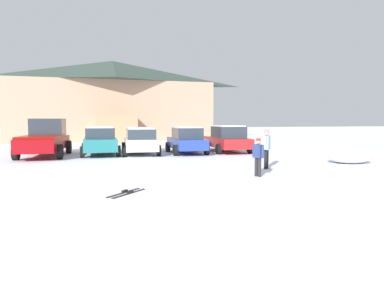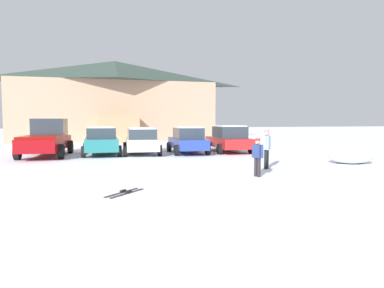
{
  "view_description": "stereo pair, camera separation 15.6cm",
  "coord_description": "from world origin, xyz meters",
  "px_view_note": "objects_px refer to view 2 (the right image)",
  "views": [
    {
      "loc": [
        -2.74,
        -7.31,
        2.1
      ],
      "look_at": [
        0.91,
        6.88,
        1.04
      ],
      "focal_mm": 32.0,
      "sensor_mm": 36.0,
      "label": 1
    },
    {
      "loc": [
        -2.59,
        -7.34,
        2.1
      ],
      "look_at": [
        0.91,
        6.88,
        1.04
      ],
      "focal_mm": 32.0,
      "sensor_mm": 36.0,
      "label": 2
    }
  ],
  "objects_px": {
    "parked_teal_hatchback": "(101,141)",
    "plowed_snow_pile": "(351,156)",
    "ski_lodge": "(115,100)",
    "pickup_truck": "(47,139)",
    "parked_white_suv": "(141,140)",
    "parked_red_sedan": "(229,139)",
    "parked_blue_hatchback": "(188,140)",
    "skier_adult_in_blue_parka": "(267,147)",
    "pair_of_skis": "(125,192)",
    "skier_teen_in_navy_coat": "(258,155)"
  },
  "relations": [
    {
      "from": "parked_red_sedan",
      "to": "plowed_snow_pile",
      "type": "xyz_separation_m",
      "value": [
        3.71,
        -6.78,
        -0.52
      ]
    },
    {
      "from": "pair_of_skis",
      "to": "ski_lodge",
      "type": "bearing_deg",
      "value": 89.28
    },
    {
      "from": "parked_teal_hatchback",
      "to": "skier_adult_in_blue_parka",
      "type": "distance_m",
      "value": 10.26
    },
    {
      "from": "plowed_snow_pile",
      "to": "parked_white_suv",
      "type": "bearing_deg",
      "value": 143.42
    },
    {
      "from": "parked_blue_hatchback",
      "to": "pair_of_skis",
      "type": "relative_size",
      "value": 3.37
    },
    {
      "from": "parked_white_suv",
      "to": "plowed_snow_pile",
      "type": "relative_size",
      "value": 2.23
    },
    {
      "from": "skier_teen_in_navy_coat",
      "to": "plowed_snow_pile",
      "type": "xyz_separation_m",
      "value": [
        5.94,
        2.44,
        -0.46
      ]
    },
    {
      "from": "ski_lodge",
      "to": "skier_teen_in_navy_coat",
      "type": "distance_m",
      "value": 24.91
    },
    {
      "from": "plowed_snow_pile",
      "to": "pair_of_skis",
      "type": "bearing_deg",
      "value": -158.89
    },
    {
      "from": "parked_teal_hatchback",
      "to": "pair_of_skis",
      "type": "height_order",
      "value": "parked_teal_hatchback"
    },
    {
      "from": "parked_teal_hatchback",
      "to": "plowed_snow_pile",
      "type": "height_order",
      "value": "parked_teal_hatchback"
    },
    {
      "from": "parked_red_sedan",
      "to": "plowed_snow_pile",
      "type": "relative_size",
      "value": 2.07
    },
    {
      "from": "parked_red_sedan",
      "to": "pair_of_skis",
      "type": "relative_size",
      "value": 3.55
    },
    {
      "from": "parked_teal_hatchback",
      "to": "plowed_snow_pile",
      "type": "xyz_separation_m",
      "value": [
        11.64,
        -6.88,
        -0.51
      ]
    },
    {
      "from": "parked_white_suv",
      "to": "skier_adult_in_blue_parka",
      "type": "height_order",
      "value": "skier_adult_in_blue_parka"
    },
    {
      "from": "parked_teal_hatchback",
      "to": "pickup_truck",
      "type": "distance_m",
      "value": 3.04
    },
    {
      "from": "ski_lodge",
      "to": "parked_red_sedan",
      "type": "distance_m",
      "value": 16.82
    },
    {
      "from": "parked_teal_hatchback",
      "to": "parked_white_suv",
      "type": "height_order",
      "value": "parked_teal_hatchback"
    },
    {
      "from": "pickup_truck",
      "to": "skier_adult_in_blue_parka",
      "type": "distance_m",
      "value": 12.62
    },
    {
      "from": "parked_white_suv",
      "to": "parked_blue_hatchback",
      "type": "xyz_separation_m",
      "value": [
        2.82,
        -0.35,
        -0.04
      ]
    },
    {
      "from": "ski_lodge",
      "to": "pickup_truck",
      "type": "distance_m",
      "value": 15.64
    },
    {
      "from": "plowed_snow_pile",
      "to": "ski_lodge",
      "type": "bearing_deg",
      "value": 115.64
    },
    {
      "from": "parked_red_sedan",
      "to": "skier_teen_in_navy_coat",
      "type": "bearing_deg",
      "value": -103.58
    },
    {
      "from": "parked_white_suv",
      "to": "pair_of_skis",
      "type": "bearing_deg",
      "value": -97.77
    },
    {
      "from": "pair_of_skis",
      "to": "parked_blue_hatchback",
      "type": "bearing_deg",
      "value": 68.02
    },
    {
      "from": "parked_teal_hatchback",
      "to": "pickup_truck",
      "type": "relative_size",
      "value": 0.78
    },
    {
      "from": "plowed_snow_pile",
      "to": "parked_teal_hatchback",
      "type": "bearing_deg",
      "value": 149.42
    },
    {
      "from": "parked_teal_hatchback",
      "to": "parked_red_sedan",
      "type": "bearing_deg",
      "value": -0.76
    },
    {
      "from": "ski_lodge",
      "to": "parked_red_sedan",
      "type": "relative_size",
      "value": 4.53
    },
    {
      "from": "pickup_truck",
      "to": "pair_of_skis",
      "type": "bearing_deg",
      "value": -71.05
    },
    {
      "from": "parked_teal_hatchback",
      "to": "parked_blue_hatchback",
      "type": "bearing_deg",
      "value": -3.73
    },
    {
      "from": "parked_teal_hatchback",
      "to": "skier_teen_in_navy_coat",
      "type": "distance_m",
      "value": 10.93
    },
    {
      "from": "skier_teen_in_navy_coat",
      "to": "skier_adult_in_blue_parka",
      "type": "xyz_separation_m",
      "value": [
        1.22,
        1.75,
        0.15
      ]
    },
    {
      "from": "parked_red_sedan",
      "to": "skier_adult_in_blue_parka",
      "type": "distance_m",
      "value": 7.54
    },
    {
      "from": "ski_lodge",
      "to": "pickup_truck",
      "type": "xyz_separation_m",
      "value": [
        -4.19,
        -14.76,
        -3.05
      ]
    },
    {
      "from": "pickup_truck",
      "to": "parked_teal_hatchback",
      "type": "bearing_deg",
      "value": -3.72
    },
    {
      "from": "ski_lodge",
      "to": "skier_adult_in_blue_parka",
      "type": "bearing_deg",
      "value": -75.67
    },
    {
      "from": "parked_white_suv",
      "to": "pair_of_skis",
      "type": "distance_m",
      "value": 11.21
    },
    {
      "from": "skier_teen_in_navy_coat",
      "to": "skier_adult_in_blue_parka",
      "type": "distance_m",
      "value": 2.13
    },
    {
      "from": "parked_blue_hatchback",
      "to": "plowed_snow_pile",
      "type": "relative_size",
      "value": 1.97
    },
    {
      "from": "parked_red_sedan",
      "to": "skier_adult_in_blue_parka",
      "type": "relative_size",
      "value": 2.63
    },
    {
      "from": "skier_adult_in_blue_parka",
      "to": "parked_white_suv",
      "type": "bearing_deg",
      "value": 121.06
    },
    {
      "from": "parked_white_suv",
      "to": "pickup_truck",
      "type": "bearing_deg",
      "value": 178.09
    },
    {
      "from": "skier_adult_in_blue_parka",
      "to": "pair_of_skis",
      "type": "xyz_separation_m",
      "value": [
        -6.08,
        -3.48,
        -0.92
      ]
    },
    {
      "from": "ski_lodge",
      "to": "parked_teal_hatchback",
      "type": "distance_m",
      "value": 15.34
    },
    {
      "from": "pickup_truck",
      "to": "parked_blue_hatchback",
      "type": "bearing_deg",
      "value": -3.73
    },
    {
      "from": "ski_lodge",
      "to": "parked_white_suv",
      "type": "xyz_separation_m",
      "value": [
        1.18,
        -14.94,
        -3.17
      ]
    },
    {
      "from": "parked_red_sedan",
      "to": "pickup_truck",
      "type": "height_order",
      "value": "pickup_truck"
    },
    {
      "from": "skier_adult_in_blue_parka",
      "to": "plowed_snow_pile",
      "type": "bearing_deg",
      "value": 8.35
    },
    {
      "from": "skier_teen_in_navy_coat",
      "to": "plowed_snow_pile",
      "type": "height_order",
      "value": "skier_teen_in_navy_coat"
    }
  ]
}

